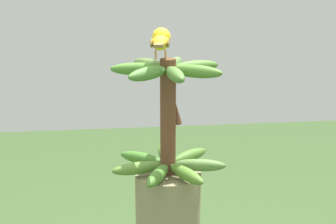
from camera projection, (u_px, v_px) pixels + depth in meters
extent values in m
cylinder|color=brown|center=(168.00, 118.00, 1.42)|extent=(0.04, 0.04, 0.33)
ellipsoid|color=#4D7928|center=(186.00, 174.00, 1.39)|extent=(0.10, 0.15, 0.04)
ellipsoid|color=#507736|center=(200.00, 165.00, 1.45)|extent=(0.15, 0.07, 0.04)
ellipsoid|color=#467027|center=(189.00, 156.00, 1.52)|extent=(0.14, 0.12, 0.04)
ellipsoid|color=#507E29|center=(164.00, 153.00, 1.55)|extent=(0.04, 0.15, 0.04)
ellipsoid|color=#3F7425|center=(142.00, 158.00, 1.50)|extent=(0.14, 0.12, 0.04)
ellipsoid|color=#517B2D|center=(138.00, 168.00, 1.43)|extent=(0.15, 0.07, 0.04)
ellipsoid|color=#3E6C24|center=(158.00, 176.00, 1.38)|extent=(0.10, 0.15, 0.04)
ellipsoid|color=#447929|center=(138.00, 69.00, 1.39)|extent=(0.15, 0.05, 0.04)
ellipsoid|color=#477730|center=(148.00, 73.00, 1.32)|extent=(0.13, 0.13, 0.04)
ellipsoid|color=#4B7530|center=(175.00, 75.00, 1.31)|extent=(0.05, 0.15, 0.04)
ellipsoid|color=#48762A|center=(196.00, 71.00, 1.35)|extent=(0.15, 0.11, 0.04)
ellipsoid|color=#426E26|center=(195.00, 67.00, 1.42)|extent=(0.15, 0.08, 0.04)
ellipsoid|color=#4C6E35|center=(174.00, 64.00, 1.46)|extent=(0.08, 0.15, 0.04)
ellipsoid|color=#4E6D33|center=(150.00, 65.00, 1.45)|extent=(0.11, 0.15, 0.04)
cone|color=#4C2D1E|center=(176.00, 113.00, 1.46)|extent=(0.04, 0.04, 0.06)
cylinder|color=#C68933|center=(166.00, 55.00, 1.37)|extent=(0.01, 0.00, 0.02)
cylinder|color=#C68933|center=(155.00, 55.00, 1.38)|extent=(0.01, 0.01, 0.02)
ellipsoid|color=yellow|center=(160.00, 43.00, 1.37)|extent=(0.06, 0.09, 0.04)
ellipsoid|color=brown|center=(169.00, 43.00, 1.36)|extent=(0.02, 0.07, 0.02)
ellipsoid|color=brown|center=(152.00, 43.00, 1.36)|extent=(0.02, 0.07, 0.02)
cube|color=brown|center=(159.00, 45.00, 1.30)|extent=(0.03, 0.05, 0.01)
sphere|color=yellow|center=(161.00, 37.00, 1.40)|extent=(0.05, 0.05, 0.05)
sphere|color=black|center=(155.00, 35.00, 1.41)|extent=(0.01, 0.01, 0.01)
cone|color=orange|center=(162.00, 36.00, 1.43)|extent=(0.02, 0.03, 0.02)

